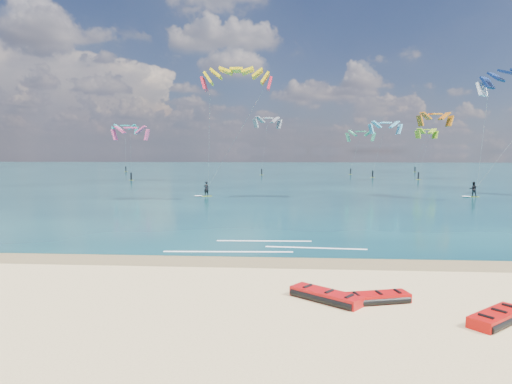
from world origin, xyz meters
TOP-DOWN VIEW (x-y plane):
  - ground at (0.00, 40.00)m, footprint 320.00×320.00m
  - wet_sand_strip at (0.00, 3.00)m, footprint 320.00×2.40m
  - sea at (0.00, 104.00)m, footprint 320.00×200.00m
  - packed_kite_left at (5.09, -2.70)m, footprint 2.85×1.74m
  - packed_kite_mid at (3.31, -2.65)m, footprint 3.05×2.73m
  - packed_kite_right at (8.57, -4.43)m, footprint 2.72×2.57m
  - kitesurfer_main at (-5.54, 31.39)m, footprint 10.82×8.66m
  - kitesurfer_far at (25.31, 34.13)m, footprint 9.51×8.49m
  - shoreline_foam at (0.73, 6.37)m, footprint 11.11×3.63m
  - distant_kites at (5.04, 79.93)m, footprint 82.06×41.72m

SIDE VIEW (x-z plane):
  - ground at x=0.00m, z-range 0.00..0.00m
  - packed_kite_left at x=5.09m, z-range -0.20..0.20m
  - packed_kite_mid at x=3.31m, z-range -0.21..0.21m
  - packed_kite_right at x=8.57m, z-range -0.21..0.21m
  - wet_sand_strip at x=0.00m, z-range 0.00..0.01m
  - sea at x=0.00m, z-range 0.00..0.04m
  - shoreline_foam at x=0.73m, z-range 0.04..0.05m
  - distant_kites at x=5.04m, z-range -0.69..11.91m
  - kitesurfer_main at x=-5.54m, z-range 0.16..15.33m
  - kitesurfer_far at x=25.31m, z-range 0.37..16.17m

